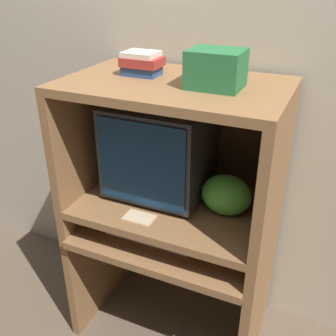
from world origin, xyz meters
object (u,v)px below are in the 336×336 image
object	(u,v)px
mouse	(202,249)
storage_box	(216,69)
snack_bag	(226,195)
crt_monitor	(159,149)
keyboard	(152,233)
book_stack	(142,63)

from	to	relation	value
mouse	storage_box	bearing A→B (deg)	97.69
mouse	snack_bag	size ratio (longest dim) A/B	0.26
crt_monitor	mouse	world-z (taller)	crt_monitor
keyboard	snack_bag	distance (m)	0.39
keyboard	book_stack	size ratio (longest dim) A/B	2.52
keyboard	storage_box	size ratio (longest dim) A/B	2.04
book_stack	storage_box	xyz separation A→B (m)	(0.34, -0.06, 0.02)
book_stack	storage_box	bearing A→B (deg)	-9.38
snack_bag	keyboard	bearing A→B (deg)	-160.17
mouse	snack_bag	bearing A→B (deg)	65.38
mouse	storage_box	distance (m)	0.77
crt_monitor	keyboard	bearing A→B (deg)	-78.82
crt_monitor	snack_bag	world-z (taller)	crt_monitor
keyboard	storage_box	xyz separation A→B (m)	(0.24, 0.09, 0.76)
crt_monitor	mouse	bearing A→B (deg)	-30.94
storage_box	snack_bag	bearing A→B (deg)	18.60
snack_bag	storage_box	bearing A→B (deg)	-161.40
snack_bag	storage_box	world-z (taller)	storage_box
book_stack	crt_monitor	bearing A→B (deg)	10.36
keyboard	storage_box	world-z (taller)	storage_box
crt_monitor	keyboard	xyz separation A→B (m)	(0.03, -0.16, -0.36)
crt_monitor	storage_box	xyz separation A→B (m)	(0.27, -0.07, 0.40)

